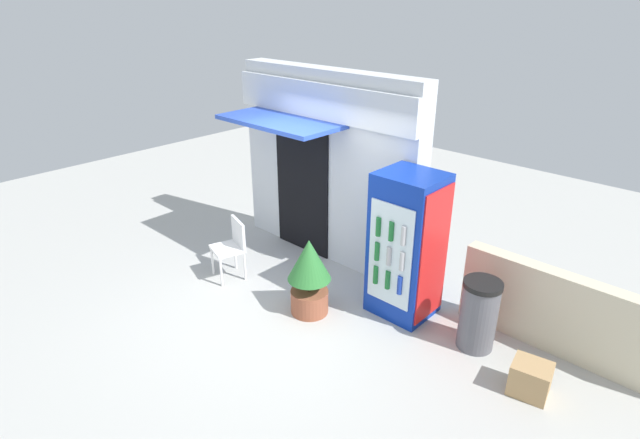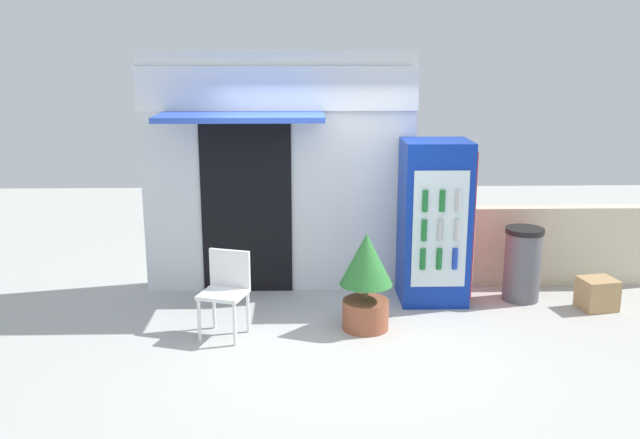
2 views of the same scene
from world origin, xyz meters
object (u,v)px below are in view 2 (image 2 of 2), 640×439
object	(u,v)px
drink_cooler	(435,222)
cardboard_box	(597,294)
plastic_chair	(226,286)
trash_bin	(522,264)
potted_plant_near_shop	(366,276)

from	to	relation	value
drink_cooler	cardboard_box	size ratio (longest dim) A/B	4.92
plastic_chair	trash_bin	world-z (taller)	plastic_chair
drink_cooler	cardboard_box	distance (m)	2.01
plastic_chair	potted_plant_near_shop	world-z (taller)	potted_plant_near_shop
plastic_chair	cardboard_box	distance (m)	4.19
plastic_chair	cardboard_box	world-z (taller)	plastic_chair
plastic_chair	trash_bin	distance (m)	3.48
cardboard_box	plastic_chair	bearing A→B (deg)	-171.80
plastic_chair	cardboard_box	bearing A→B (deg)	8.20
drink_cooler	cardboard_box	world-z (taller)	drink_cooler
plastic_chair	drink_cooler	bearing A→B (deg)	22.35
potted_plant_near_shop	trash_bin	xyz separation A→B (m)	(1.91, 0.82, -0.14)
drink_cooler	potted_plant_near_shop	size ratio (longest dim) A/B	1.81
trash_bin	cardboard_box	world-z (taller)	trash_bin
potted_plant_near_shop	cardboard_box	world-z (taller)	potted_plant_near_shop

